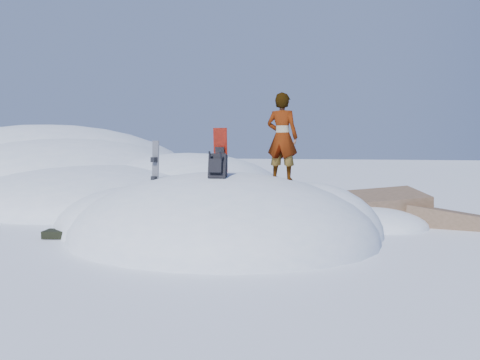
% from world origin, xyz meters
% --- Properties ---
extents(ground, '(120.00, 120.00, 0.00)m').
position_xyz_m(ground, '(0.00, 0.00, 0.00)').
color(ground, white).
rests_on(ground, ground).
extents(snow_mound, '(8.00, 6.00, 3.00)m').
position_xyz_m(snow_mound, '(-0.17, 0.24, 0.00)').
color(snow_mound, white).
rests_on(snow_mound, ground).
extents(snow_ridge, '(21.50, 18.50, 6.40)m').
position_xyz_m(snow_ridge, '(-10.43, 9.85, 0.00)').
color(snow_ridge, white).
rests_on(snow_ridge, ground).
extents(rock_outcrop, '(4.68, 4.41, 1.68)m').
position_xyz_m(rock_outcrop, '(3.72, 3.01, 0.01)').
color(rock_outcrop, brown).
rests_on(rock_outcrop, ground).
extents(snowboard_red, '(0.33, 0.25, 1.66)m').
position_xyz_m(snowboard_red, '(-0.05, 0.12, 1.69)').
color(snowboard_red, red).
rests_on(snowboard_red, snow_mound).
extents(snowboard_dark, '(0.26, 0.26, 1.42)m').
position_xyz_m(snowboard_dark, '(-1.43, -0.40, 1.52)').
color(snowboard_dark, black).
rests_on(snowboard_dark, snow_mound).
extents(backpack, '(0.41, 0.47, 0.61)m').
position_xyz_m(backpack, '(0.14, -0.79, 1.66)').
color(backpack, black).
rests_on(backpack, snow_mound).
extents(gear_pile, '(0.83, 0.64, 0.22)m').
position_xyz_m(gear_pile, '(-3.55, -0.83, 0.11)').
color(gear_pile, black).
rests_on(gear_pile, ground).
extents(person, '(0.80, 0.61, 1.95)m').
position_xyz_m(person, '(1.33, 0.24, 2.28)').
color(person, slate).
rests_on(person, snow_mound).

